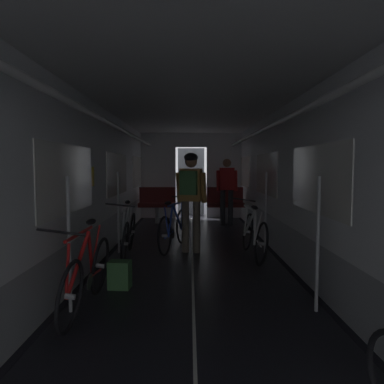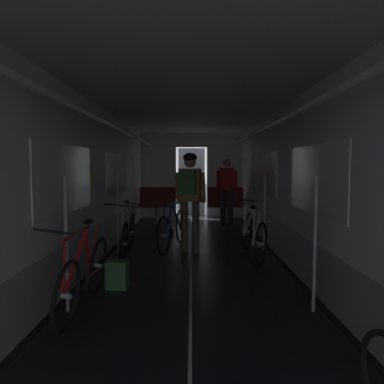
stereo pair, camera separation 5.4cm
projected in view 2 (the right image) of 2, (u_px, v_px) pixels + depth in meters
train_car_shell at (192, 152)px, 5.18m from camera, size 3.14×12.34×2.57m
bench_seat_far_left at (158, 201)px, 9.73m from camera, size 0.98×0.51×0.95m
bench_seat_far_right at (226, 202)px, 9.72m from camera, size 0.98×0.51×0.95m
bicycle_silver at (128, 234)px, 6.07m from camera, size 0.44×1.69×0.95m
bicycle_white at (253, 235)px, 6.03m from camera, size 0.44×1.69×0.96m
bicycle_red at (85, 274)px, 3.82m from camera, size 0.44×1.69×0.95m
person_cyclist_aisle at (191, 191)px, 6.33m from camera, size 0.56×0.45×1.73m
bicycle_blue_in_aisle at (174, 228)px, 6.64m from camera, size 0.61×1.65×0.94m
person_standing_near_bench at (228, 187)px, 9.32m from camera, size 0.53×0.23×1.69m
backpack_on_floor at (119, 274)px, 4.52m from camera, size 0.28×0.22×0.34m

